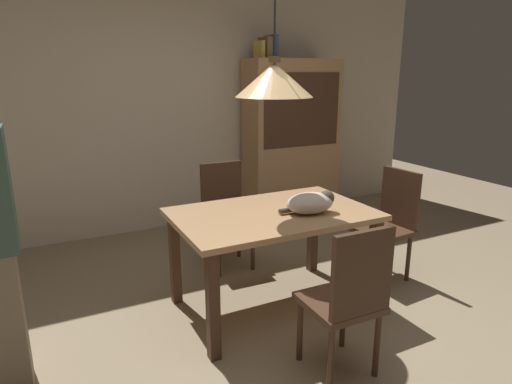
% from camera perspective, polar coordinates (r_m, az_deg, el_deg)
% --- Properties ---
extents(ground, '(10.00, 10.00, 0.00)m').
position_cam_1_polar(ground, '(3.07, 5.86, -18.79)').
color(ground, '#998466').
extents(back_wall, '(6.40, 0.10, 2.90)m').
position_cam_1_polar(back_wall, '(4.98, -10.64, 12.03)').
color(back_wall, beige).
rests_on(back_wall, ground).
extents(dining_table, '(1.40, 0.90, 0.75)m').
position_cam_1_polar(dining_table, '(3.18, 2.16, -4.28)').
color(dining_table, tan).
rests_on(dining_table, ground).
extents(chair_near_front, '(0.41, 0.41, 0.93)m').
position_cam_1_polar(chair_near_front, '(2.57, 11.85, -13.00)').
color(chair_near_front, '#472D1E').
rests_on(chair_near_front, ground).
extents(chair_far_back, '(0.41, 0.41, 0.93)m').
position_cam_1_polar(chair_far_back, '(3.98, -3.96, -2.33)').
color(chair_far_back, '#472D1E').
rests_on(chair_far_back, ground).
extents(chair_right_side, '(0.43, 0.43, 0.93)m').
position_cam_1_polar(chair_right_side, '(3.88, 16.88, -3.45)').
color(chair_right_side, '#472D1E').
rests_on(chair_right_side, ground).
extents(cat_sleeping, '(0.39, 0.27, 0.16)m').
position_cam_1_polar(cat_sleeping, '(3.12, 7.14, -1.36)').
color(cat_sleeping, beige).
rests_on(cat_sleeping, dining_table).
extents(pendant_lamp, '(0.52, 0.52, 1.30)m').
position_cam_1_polar(pendant_lamp, '(3.00, 2.36, 14.30)').
color(pendant_lamp, '#E5B775').
extents(hutch_bookcase, '(1.12, 0.45, 1.85)m').
position_cam_1_polar(hutch_bookcase, '(5.26, 4.58, 6.27)').
color(hutch_bookcase, tan).
rests_on(hutch_bookcase, ground).
extents(book_yellow_short, '(0.04, 0.20, 0.18)m').
position_cam_1_polar(book_yellow_short, '(5.00, 0.42, 17.92)').
color(book_yellow_short, gold).
rests_on(book_yellow_short, hutch_bookcase).
extents(book_brown_thick, '(0.06, 0.24, 0.22)m').
position_cam_1_polar(book_brown_thick, '(5.03, 1.16, 18.13)').
color(book_brown_thick, brown).
rests_on(book_brown_thick, hutch_bookcase).
extents(book_blue_wide, '(0.06, 0.24, 0.24)m').
position_cam_1_polar(book_blue_wide, '(5.06, 1.95, 18.22)').
color(book_blue_wide, '#384C93').
rests_on(book_blue_wide, hutch_bookcase).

